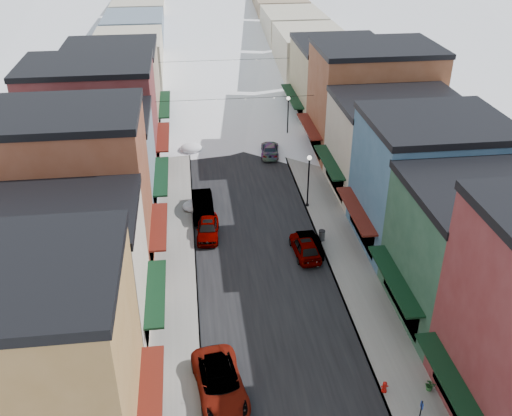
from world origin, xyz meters
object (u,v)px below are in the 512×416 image
object	(u,v)px
car_white_suv	(220,383)
car_dark_hatch	(203,205)
car_silver_sedan	(208,228)
trash_can	(322,235)
streetlamp_near	(309,175)
car_green_sedan	(310,244)
fire_hydrant	(385,387)

from	to	relation	value
car_white_suv	car_dark_hatch	xyz separation A→B (m)	(-0.11, 20.65, 0.05)
car_silver_sedan	trash_can	distance (m)	9.31
car_dark_hatch	trash_can	size ratio (longest dim) A/B	5.60
car_white_suv	streetlamp_near	distance (m)	22.80
car_dark_hatch	trash_can	bearing A→B (deg)	-33.18
car_green_sedan	streetlamp_near	size ratio (longest dim) A/B	0.82
trash_can	streetlamp_near	xyz separation A→B (m)	(0.00, 5.82, 2.63)
car_dark_hatch	car_white_suv	bearing A→B (deg)	-91.17
car_white_suv	streetlamp_near	xyz separation A→B (m)	(9.25, 20.70, 2.46)
streetlamp_near	car_silver_sedan	bearing A→B (deg)	-157.20
car_white_suv	car_dark_hatch	size ratio (longest dim) A/B	1.12
car_dark_hatch	streetlamp_near	size ratio (longest dim) A/B	1.04
fire_hydrant	streetlamp_near	world-z (taller)	streetlamp_near
car_green_sedan	trash_can	world-z (taller)	car_green_sedan
car_silver_sedan	streetlamp_near	distance (m)	10.18
trash_can	car_silver_sedan	bearing A→B (deg)	167.61
car_silver_sedan	streetlamp_near	world-z (taller)	streetlamp_near
car_dark_hatch	streetlamp_near	world-z (taller)	streetlamp_near
streetlamp_near	fire_hydrant	bearing A→B (deg)	-90.00
car_dark_hatch	fire_hydrant	size ratio (longest dim) A/B	7.05
car_silver_sedan	fire_hydrant	xyz separation A→B (m)	(9.10, -18.02, -0.26)
trash_can	car_white_suv	bearing A→B (deg)	-121.87
car_dark_hatch	fire_hydrant	distance (m)	23.73
car_green_sedan	car_silver_sedan	bearing A→B (deg)	-23.90
car_white_suv	trash_can	size ratio (longest dim) A/B	6.25
car_white_suv	car_silver_sedan	xyz separation A→B (m)	(0.15, 16.87, -0.04)
car_dark_hatch	car_green_sedan	size ratio (longest dim) A/B	1.27
fire_hydrant	car_white_suv	bearing A→B (deg)	172.94
car_white_suv	car_green_sedan	size ratio (longest dim) A/B	1.41
car_white_suv	trash_can	xyz separation A→B (m)	(9.25, 14.87, -0.18)
car_white_suv	trash_can	world-z (taller)	car_white_suv
car_green_sedan	fire_hydrant	xyz separation A→B (m)	(1.25, -14.86, -0.18)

